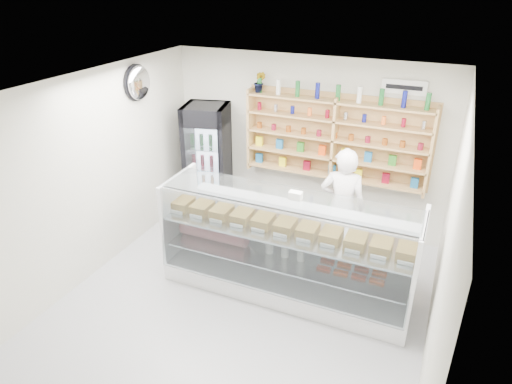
% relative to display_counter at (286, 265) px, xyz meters
% --- Properties ---
extents(room, '(5.00, 5.00, 5.00)m').
position_rel_display_counter_xyz_m(room, '(-0.40, -0.57, 1.02)').
color(room, '#A5A4A9').
rests_on(room, ground).
extents(display_counter, '(3.27, 0.98, 1.42)m').
position_rel_display_counter_xyz_m(display_counter, '(0.00, 0.00, 0.00)').
color(display_counter, white).
rests_on(display_counter, floor).
extents(shop_worker, '(0.68, 0.48, 1.78)m').
position_rel_display_counter_xyz_m(shop_worker, '(0.47, 0.97, 0.51)').
color(shop_worker, white).
rests_on(shop_worker, floor).
extents(drinks_cooler, '(0.85, 0.83, 1.96)m').
position_rel_display_counter_xyz_m(drinks_cooler, '(-2.01, 1.52, 0.60)').
color(drinks_cooler, black).
rests_on(drinks_cooler, floor).
extents(wall_shelving, '(2.84, 0.28, 1.33)m').
position_rel_display_counter_xyz_m(wall_shelving, '(0.10, 1.77, 1.21)').
color(wall_shelving, tan).
rests_on(wall_shelving, back_wall).
extents(potted_plant, '(0.20, 0.16, 0.33)m').
position_rel_display_counter_xyz_m(potted_plant, '(-1.15, 1.77, 1.98)').
color(potted_plant, '#1E6626').
rests_on(potted_plant, wall_shelving).
extents(security_mirror, '(0.15, 0.50, 0.50)m').
position_rel_display_counter_xyz_m(security_mirror, '(-2.57, 0.63, 2.07)').
color(security_mirror, silver).
rests_on(security_mirror, left_wall).
extents(wall_sign, '(0.62, 0.03, 0.20)m').
position_rel_display_counter_xyz_m(wall_sign, '(1.00, 1.90, 2.07)').
color(wall_sign, white).
rests_on(wall_sign, back_wall).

